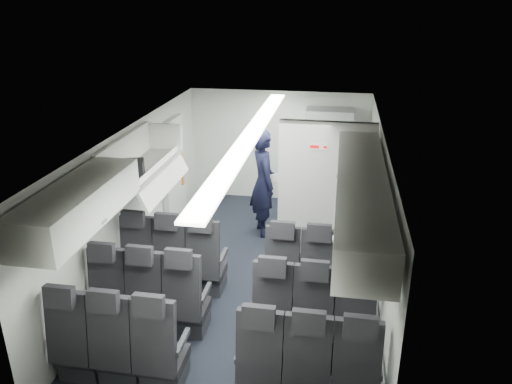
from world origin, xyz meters
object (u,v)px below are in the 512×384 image
(galley_unit, at_px, (327,160))
(boarding_door, at_px, (174,172))
(seat_row_rear, at_px, (210,361))
(seat_row_mid, at_px, (230,309))
(carry_on_bag, at_px, (129,169))
(flight_attendant, at_px, (264,183))
(seat_row_front, at_px, (244,269))

(galley_unit, bearing_deg, boarding_door, -155.72)
(seat_row_rear, distance_m, boarding_door, 4.25)
(seat_row_mid, relative_size, carry_on_bag, 9.14)
(seat_row_rear, height_order, galley_unit, galley_unit)
(flight_attendant, xyz_separation_m, carry_on_bag, (-1.39, -2.08, 0.87))
(seat_row_mid, distance_m, galley_unit, 4.30)
(seat_row_front, height_order, seat_row_rear, same)
(seat_row_rear, bearing_deg, carry_on_bag, 130.53)
(seat_row_rear, xyz_separation_m, galley_unit, (0.95, 5.05, 0.55))
(seat_row_mid, bearing_deg, carry_on_bag, 151.42)
(carry_on_bag, bearing_deg, galley_unit, 37.09)
(seat_row_front, distance_m, carry_on_bag, 1.99)
(galley_unit, xyz_separation_m, carry_on_bag, (-2.39, -3.37, 0.83))
(flight_attendant, bearing_deg, boarding_door, 62.44)
(galley_unit, bearing_deg, carry_on_bag, -125.35)
(seat_row_mid, height_order, galley_unit, galley_unit)
(carry_on_bag, bearing_deg, seat_row_front, -12.97)
(boarding_door, bearing_deg, seat_row_mid, -61.23)
(seat_row_rear, relative_size, carry_on_bag, 9.14)
(seat_row_mid, relative_size, flight_attendant, 1.84)
(seat_row_mid, bearing_deg, seat_row_rear, -90.00)
(seat_row_mid, bearing_deg, seat_row_front, 90.00)
(seat_row_mid, xyz_separation_m, flight_attendant, (-0.05, 2.86, 0.50))
(seat_row_mid, relative_size, galley_unit, 1.75)
(boarding_door, bearing_deg, seat_row_rear, -67.13)
(boarding_door, relative_size, flight_attendant, 1.03)
(seat_row_front, distance_m, seat_row_mid, 0.90)
(flight_attendant, relative_size, carry_on_bag, 4.97)
(seat_row_mid, distance_m, seat_row_rear, 0.90)
(seat_row_rear, xyz_separation_m, carry_on_bag, (-1.44, 1.68, 1.37))
(seat_row_rear, relative_size, flight_attendant, 1.84)
(seat_row_rear, height_order, flight_attendant, flight_attendant)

